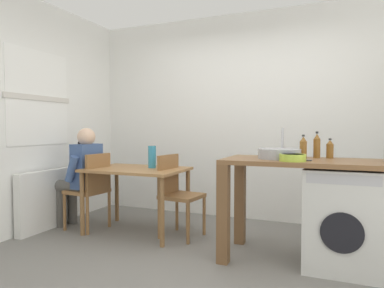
{
  "coord_description": "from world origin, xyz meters",
  "views": [
    {
      "loc": [
        1.13,
        -2.78,
        1.19
      ],
      "look_at": [
        -0.21,
        0.45,
        1.04
      ],
      "focal_mm": 32.51,
      "sensor_mm": 36.0,
      "label": 1
    }
  ],
  "objects_px": {
    "dining_table": "(136,177)",
    "chair_opposite": "(176,190)",
    "chair_person_seat": "(92,187)",
    "vase": "(152,157)",
    "bottle_tall_green": "(303,148)",
    "mixing_bowl": "(293,157)",
    "bottle_squat_brown": "(317,146)",
    "seated_person": "(81,172)",
    "bottle_clear_small": "(330,149)",
    "washing_machine": "(341,218)"
  },
  "relations": [
    {
      "from": "dining_table",
      "to": "chair_opposite",
      "type": "relative_size",
      "value": 1.22
    },
    {
      "from": "chair_person_seat",
      "to": "vase",
      "type": "bearing_deg",
      "value": -68.0
    },
    {
      "from": "dining_table",
      "to": "bottle_tall_green",
      "type": "height_order",
      "value": "bottle_tall_green"
    },
    {
      "from": "chair_person_seat",
      "to": "mixing_bowl",
      "type": "height_order",
      "value": "mixing_bowl"
    },
    {
      "from": "chair_person_seat",
      "to": "bottle_squat_brown",
      "type": "height_order",
      "value": "bottle_squat_brown"
    },
    {
      "from": "chair_opposite",
      "to": "mixing_bowl",
      "type": "relative_size",
      "value": 4.11
    },
    {
      "from": "chair_opposite",
      "to": "seated_person",
      "type": "relative_size",
      "value": 0.75
    },
    {
      "from": "chair_person_seat",
      "to": "chair_opposite",
      "type": "distance_m",
      "value": 1.04
    },
    {
      "from": "mixing_bowl",
      "to": "bottle_squat_brown",
      "type": "bearing_deg",
      "value": 67.68
    },
    {
      "from": "dining_table",
      "to": "bottle_squat_brown",
      "type": "relative_size",
      "value": 4.47
    },
    {
      "from": "dining_table",
      "to": "mixing_bowl",
      "type": "relative_size",
      "value": 5.02
    },
    {
      "from": "chair_person_seat",
      "to": "bottle_tall_green",
      "type": "distance_m",
      "value": 2.43
    },
    {
      "from": "chair_opposite",
      "to": "seated_person",
      "type": "xyz_separation_m",
      "value": [
        -1.18,
        -0.15,
        0.16
      ]
    },
    {
      "from": "seated_person",
      "to": "mixing_bowl",
      "type": "xyz_separation_m",
      "value": [
        2.48,
        -0.31,
        0.28
      ]
    },
    {
      "from": "seated_person",
      "to": "bottle_clear_small",
      "type": "bearing_deg",
      "value": -81.97
    },
    {
      "from": "bottle_squat_brown",
      "to": "bottle_clear_small",
      "type": "xyz_separation_m",
      "value": [
        0.11,
        0.03,
        -0.03
      ]
    },
    {
      "from": "dining_table",
      "to": "vase",
      "type": "bearing_deg",
      "value": 33.69
    },
    {
      "from": "bottle_squat_brown",
      "to": "vase",
      "type": "xyz_separation_m",
      "value": [
        -1.79,
        0.09,
        -0.16
      ]
    },
    {
      "from": "chair_opposite",
      "to": "bottle_squat_brown",
      "type": "height_order",
      "value": "bottle_squat_brown"
    },
    {
      "from": "washing_machine",
      "to": "chair_person_seat",
      "type": "bearing_deg",
      "value": 177.85
    },
    {
      "from": "dining_table",
      "to": "chair_person_seat",
      "type": "bearing_deg",
      "value": -168.91
    },
    {
      "from": "bottle_tall_green",
      "to": "vase",
      "type": "xyz_separation_m",
      "value": [
        -1.68,
        0.2,
        -0.15
      ]
    },
    {
      "from": "dining_table",
      "to": "vase",
      "type": "relative_size",
      "value": 4.35
    },
    {
      "from": "mixing_bowl",
      "to": "bottle_clear_small",
      "type": "bearing_deg",
      "value": 57.28
    },
    {
      "from": "dining_table",
      "to": "seated_person",
      "type": "bearing_deg",
      "value": -172.59
    },
    {
      "from": "washing_machine",
      "to": "vase",
      "type": "relative_size",
      "value": 3.4
    },
    {
      "from": "bottle_squat_brown",
      "to": "mixing_bowl",
      "type": "bearing_deg",
      "value": -112.32
    },
    {
      "from": "bottle_tall_green",
      "to": "vase",
      "type": "distance_m",
      "value": 1.7
    },
    {
      "from": "seated_person",
      "to": "bottle_tall_green",
      "type": "relative_size",
      "value": 5.52
    },
    {
      "from": "bottle_tall_green",
      "to": "mixing_bowl",
      "type": "xyz_separation_m",
      "value": [
        -0.06,
        -0.31,
        -0.06
      ]
    },
    {
      "from": "chair_opposite",
      "to": "bottle_clear_small",
      "type": "xyz_separation_m",
      "value": [
        1.58,
        -0.03,
        0.49
      ]
    },
    {
      "from": "washing_machine",
      "to": "dining_table",
      "type": "bearing_deg",
      "value": 174.48
    },
    {
      "from": "mixing_bowl",
      "to": "vase",
      "type": "xyz_separation_m",
      "value": [
        -1.62,
        0.51,
        -0.09
      ]
    },
    {
      "from": "seated_person",
      "to": "bottle_clear_small",
      "type": "relative_size",
      "value": 6.59
    },
    {
      "from": "seated_person",
      "to": "washing_machine",
      "type": "distance_m",
      "value": 2.88
    },
    {
      "from": "vase",
      "to": "bottle_tall_green",
      "type": "bearing_deg",
      "value": -6.7
    },
    {
      "from": "bottle_tall_green",
      "to": "bottle_clear_small",
      "type": "distance_m",
      "value": 0.26
    },
    {
      "from": "dining_table",
      "to": "bottle_tall_green",
      "type": "bearing_deg",
      "value": -3.04
    },
    {
      "from": "seated_person",
      "to": "washing_machine",
      "type": "relative_size",
      "value": 1.4
    },
    {
      "from": "chair_opposite",
      "to": "mixing_bowl",
      "type": "height_order",
      "value": "mixing_bowl"
    },
    {
      "from": "seated_person",
      "to": "bottle_squat_brown",
      "type": "distance_m",
      "value": 2.67
    },
    {
      "from": "seated_person",
      "to": "bottle_squat_brown",
      "type": "relative_size",
      "value": 4.87
    },
    {
      "from": "bottle_tall_green",
      "to": "dining_table",
      "type": "bearing_deg",
      "value": 176.96
    },
    {
      "from": "mixing_bowl",
      "to": "bottle_tall_green",
      "type": "bearing_deg",
      "value": 79.39
    },
    {
      "from": "chair_person_seat",
      "to": "vase",
      "type": "relative_size",
      "value": 3.56
    },
    {
      "from": "bottle_tall_green",
      "to": "chair_opposite",
      "type": "bearing_deg",
      "value": 173.41
    },
    {
      "from": "bottle_clear_small",
      "to": "dining_table",
      "type": "bearing_deg",
      "value": -179.07
    },
    {
      "from": "dining_table",
      "to": "washing_machine",
      "type": "bearing_deg",
      "value": -5.52
    },
    {
      "from": "chair_opposite",
      "to": "washing_machine",
      "type": "height_order",
      "value": "chair_opposite"
    },
    {
      "from": "chair_person_seat",
      "to": "mixing_bowl",
      "type": "bearing_deg",
      "value": -91.93
    }
  ]
}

